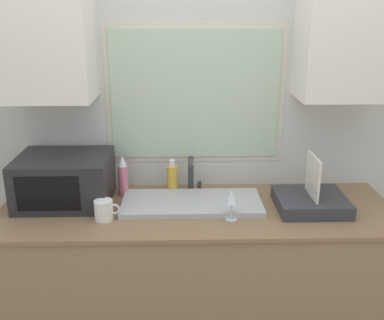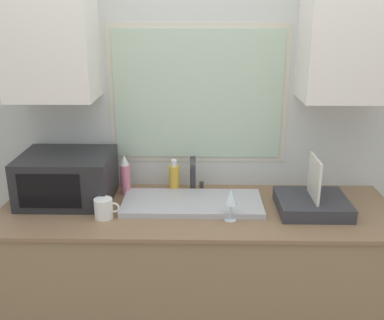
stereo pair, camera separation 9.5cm
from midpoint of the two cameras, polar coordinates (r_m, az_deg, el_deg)
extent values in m
cube|color=#8C7251|center=(2.62, 1.72, -15.35)|extent=(2.06, 0.67, 0.89)
cube|color=#846647|center=(2.40, 1.83, -6.33)|extent=(2.09, 0.70, 0.02)
cube|color=silver|center=(2.61, 1.82, 5.12)|extent=(6.00, 0.06, 2.60)
cube|color=beige|center=(2.55, 1.87, 8.23)|extent=(1.01, 0.01, 0.78)
cube|color=#B2CCB2|center=(2.54, 1.87, 8.22)|extent=(0.95, 0.01, 0.72)
cube|color=white|center=(2.46, -16.70, 16.09)|extent=(0.45, 0.32, 0.75)
cube|color=white|center=(2.48, 20.53, 15.73)|extent=(0.45, 0.32, 0.75)
cube|color=#B2B2B7|center=(2.42, 1.16, -5.49)|extent=(0.74, 0.33, 0.03)
cylinder|color=#333338|center=(2.56, 1.17, -1.83)|extent=(0.03, 0.03, 0.21)
cylinder|color=#333338|center=(2.47, 1.19, -0.41)|extent=(0.03, 0.13, 0.03)
cylinder|color=#333338|center=(2.59, 2.27, -3.40)|extent=(0.02, 0.02, 0.06)
cube|color=#232326|center=(2.53, -14.51, -2.13)|extent=(0.49, 0.40, 0.26)
cube|color=black|center=(2.36, -16.62, -3.85)|extent=(0.32, 0.01, 0.18)
cube|color=#333338|center=(2.45, 16.09, -5.42)|extent=(0.36, 0.33, 0.07)
cube|color=silver|center=(2.39, 16.40, -2.24)|extent=(0.01, 0.22, 0.22)
cylinder|color=#D8728C|center=(2.56, -7.41, -2.47)|extent=(0.06, 0.06, 0.17)
cone|color=silver|center=(2.52, -7.52, 0.01)|extent=(0.05, 0.05, 0.06)
cylinder|color=gold|center=(2.57, -1.20, -2.42)|extent=(0.06, 0.06, 0.16)
cylinder|color=white|center=(2.54, -1.22, -0.39)|extent=(0.03, 0.03, 0.04)
cylinder|color=white|center=(2.30, -10.00, -6.09)|extent=(0.09, 0.09, 0.10)
torus|color=white|center=(2.29, -8.67, -6.00)|extent=(0.06, 0.01, 0.06)
cylinder|color=silver|center=(2.28, 6.08, -7.55)|extent=(0.06, 0.06, 0.00)
cylinder|color=silver|center=(2.26, 6.11, -6.55)|extent=(0.01, 0.01, 0.08)
cone|color=silver|center=(2.22, 6.19, -4.68)|extent=(0.07, 0.07, 0.08)
camera|label=1|loc=(0.05, -88.79, 0.41)|focal=42.00mm
camera|label=2|loc=(0.05, 91.21, -0.41)|focal=42.00mm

